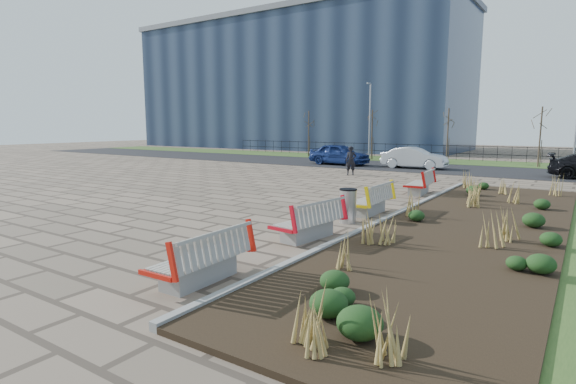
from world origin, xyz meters
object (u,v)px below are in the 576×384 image
Objects in this scene: car_blue at (339,154)px; bench_b at (307,219)px; litter_bin at (348,206)px; car_silver at (414,158)px; bench_d at (419,182)px; bench_a at (199,256)px; bench_c at (369,199)px; pedestrian at (351,161)px; lamp_west at (370,122)px.

bench_b is at bearing -151.46° from car_blue.
litter_bin is 17.60m from car_silver.
bench_b is 1.00× the size of bench_d.
bench_a is 7.60m from bench_c.
lamp_west reaches higher than pedestrian.
bench_c is at bearing -84.60° from pedestrian.
car_silver is at bearing 49.33° from pedestrian.
pedestrian is (-5.46, 17.54, 0.32)m from bench_a.
pedestrian is (-5.46, 9.95, 0.32)m from bench_c.
car_blue is (-8.99, 16.86, 0.27)m from litter_bin.
lamp_west is (-3.54, 10.62, 2.22)m from pedestrian.
car_silver is (-3.67, 15.69, 0.20)m from bench_c.
bench_b is 1.00× the size of bench_c.
bench_d is 6.61m from litter_bin.
bench_c is (0.00, 7.60, 0.00)m from bench_a.
litter_bin is 19.11m from car_blue.
litter_bin is 12.71m from pedestrian.
litter_bin is 0.22× the size of car_blue.
lamp_west is at bearing 44.73° from car_silver.
pedestrian is at bearing 115.48° from litter_bin.
bench_b is 2.13× the size of litter_bin.
bench_d is at bearing -163.69° from car_silver.
bench_b is 0.51× the size of car_silver.
bench_a is 1.00× the size of bench_b.
bench_a and bench_c have the same top height.
bench_a is 3.80m from bench_b.
bench_d is at bearing -59.81° from lamp_west.
bench_a is at bearing -95.07° from bench_d.
car_silver is at bearing 102.06° from litter_bin.
car_blue is 5.33m from car_silver.
bench_a is at bearing -90.04° from litter_bin.
car_silver reaches higher than bench_b.
car_blue is at bearing 99.81° from pedestrian.
car_blue is (-8.98, 22.93, 0.27)m from bench_a.
bench_c is 1.00× the size of bench_d.
pedestrian is at bearing 159.89° from car_silver.
car_blue reaches higher than bench_c.
lamp_west reaches higher than bench_a.
bench_d is 0.48× the size of car_blue.
lamp_west is at bearing 117.75° from bench_b.
bench_b is 21.14m from car_blue.
pedestrian is at bearing 119.14° from bench_b.
pedestrian is at bearing -71.56° from lamp_west.
litter_bin is (0.00, 6.08, -0.01)m from bench_a.
lamp_west is at bearing 106.52° from bench_a.
bench_b is 19.83m from car_silver.
car_silver is at bearing -82.83° from car_blue.
bench_b is at bearing -172.13° from car_silver.
litter_bin is 23.98m from lamp_west.
pedestrian reaches higher than car_silver.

